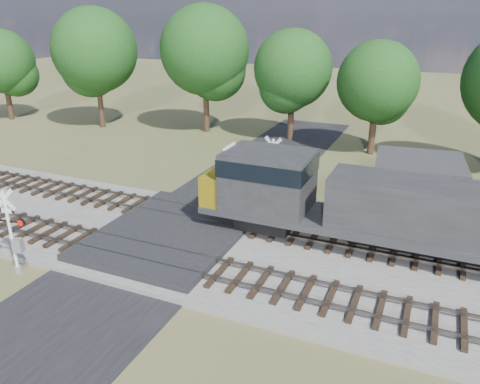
% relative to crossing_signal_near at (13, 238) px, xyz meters
% --- Properties ---
extents(ground, '(160.00, 160.00, 0.00)m').
position_rel_crossing_signal_near_xyz_m(ground, '(4.77, 5.10, -1.74)').
color(ground, '#444F2A').
rests_on(ground, ground).
extents(ballast_bed, '(140.00, 10.00, 0.30)m').
position_rel_crossing_signal_near_xyz_m(ballast_bed, '(14.77, 5.60, -1.59)').
color(ballast_bed, gray).
rests_on(ballast_bed, ground).
extents(road, '(7.00, 60.00, 0.08)m').
position_rel_crossing_signal_near_xyz_m(road, '(4.77, 5.10, -1.70)').
color(road, black).
rests_on(road, ground).
extents(crossing_panel, '(7.00, 9.00, 0.62)m').
position_rel_crossing_signal_near_xyz_m(crossing_panel, '(4.77, 5.60, -1.43)').
color(crossing_panel, '#262628').
rests_on(crossing_panel, ground).
extents(track_near, '(140.00, 2.60, 0.33)m').
position_rel_crossing_signal_near_xyz_m(track_near, '(7.89, 3.10, -1.33)').
color(track_near, black).
rests_on(track_near, ballast_bed).
extents(track_far, '(140.00, 2.60, 0.33)m').
position_rel_crossing_signal_near_xyz_m(track_far, '(7.89, 8.10, -1.33)').
color(track_far, black).
rests_on(track_far, ballast_bed).
extents(crossing_signal_near, '(1.68, 0.41, 4.18)m').
position_rel_crossing_signal_near_xyz_m(crossing_signal_near, '(0.00, 0.00, 0.00)').
color(crossing_signal_near, silver).
rests_on(crossing_signal_near, ground).
extents(crossing_signal_far, '(1.80, 0.42, 4.47)m').
position_rel_crossing_signal_near_xyz_m(crossing_signal_far, '(8.06, 11.71, 0.12)').
color(crossing_signal_far, silver).
rests_on(crossing_signal_far, ground).
extents(equipment_shed, '(5.28, 5.28, 3.32)m').
position_rel_crossing_signal_near_xyz_m(equipment_shed, '(16.16, 14.41, -0.06)').
color(equipment_shed, '#4B2920').
rests_on(equipment_shed, ground).
extents(treeline, '(83.39, 11.24, 11.92)m').
position_rel_crossing_signal_near_xyz_m(treeline, '(10.79, 25.26, 5.13)').
color(treeline, black).
rests_on(treeline, ground).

